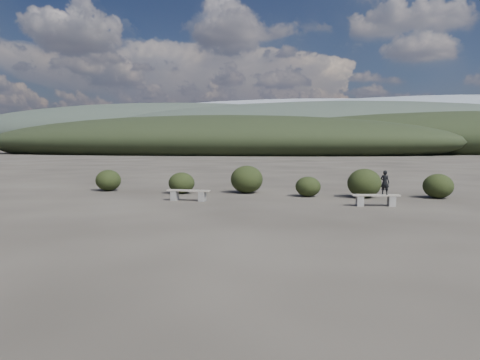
# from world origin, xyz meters

# --- Properties ---
(ground) EXTENTS (1200.00, 1200.00, 0.00)m
(ground) POSITION_xyz_m (0.00, 0.00, 0.00)
(ground) COLOR #2E2923
(ground) RESTS_ON ground
(bench_left) EXTENTS (1.86, 0.44, 0.46)m
(bench_left) POSITION_xyz_m (-3.35, 5.76, 0.28)
(bench_left) COLOR slate
(bench_left) RESTS_ON ground
(bench_right) EXTENTS (1.86, 0.64, 0.46)m
(bench_right) POSITION_xyz_m (4.31, 5.51, 0.28)
(bench_right) COLOR slate
(bench_right) RESTS_ON ground
(seated_person) EXTENTS (0.41, 0.35, 0.94)m
(seated_person) POSITION_xyz_m (4.65, 5.56, 0.93)
(seated_person) COLOR black
(seated_person) RESTS_ON bench_right
(shrub_a) EXTENTS (1.26, 1.26, 1.03)m
(shrub_a) POSITION_xyz_m (-4.52, 8.43, 0.52)
(shrub_a) COLOR black
(shrub_a) RESTS_ON ground
(shrub_b) EXTENTS (1.57, 1.57, 1.35)m
(shrub_b) POSITION_xyz_m (-1.46, 9.28, 0.67)
(shrub_b) COLOR black
(shrub_b) RESTS_ON ground
(shrub_c) EXTENTS (1.15, 1.15, 0.92)m
(shrub_c) POSITION_xyz_m (1.57, 8.32, 0.46)
(shrub_c) COLOR black
(shrub_c) RESTS_ON ground
(shrub_d) EXTENTS (1.49, 1.49, 1.31)m
(shrub_d) POSITION_xyz_m (4.06, 8.34, 0.65)
(shrub_d) COLOR black
(shrub_d) RESTS_ON ground
(shrub_e) EXTENTS (1.31, 1.31, 1.09)m
(shrub_e) POSITION_xyz_m (7.26, 8.75, 0.55)
(shrub_e) COLOR black
(shrub_e) RESTS_ON ground
(shrub_f) EXTENTS (1.28, 1.28, 1.08)m
(shrub_f) POSITION_xyz_m (-8.63, 8.97, 0.54)
(shrub_f) COLOR black
(shrub_f) RESTS_ON ground
(mountain_ridges) EXTENTS (500.00, 400.00, 56.00)m
(mountain_ridges) POSITION_xyz_m (-7.48, 339.06, 10.84)
(mountain_ridges) COLOR black
(mountain_ridges) RESTS_ON ground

